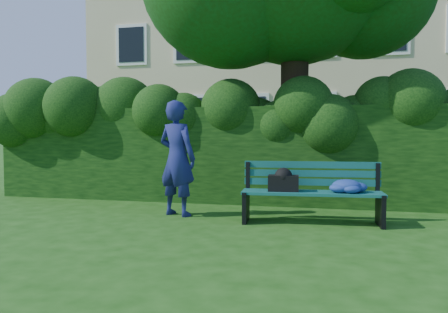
# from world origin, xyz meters

# --- Properties ---
(ground) EXTENTS (80.00, 80.00, 0.00)m
(ground) POSITION_xyz_m (0.00, 0.00, 0.00)
(ground) COLOR #19490F
(ground) RESTS_ON ground
(apartment_building) EXTENTS (16.00, 8.08, 12.00)m
(apartment_building) POSITION_xyz_m (-0.00, 13.99, 6.00)
(apartment_building) COLOR #C6B285
(apartment_building) RESTS_ON ground
(hedge) EXTENTS (10.00, 1.00, 1.80)m
(hedge) POSITION_xyz_m (0.00, 2.20, 0.90)
(hedge) COLOR black
(hedge) RESTS_ON ground
(park_bench) EXTENTS (2.05, 0.70, 0.89)m
(park_bench) POSITION_xyz_m (1.41, 0.40, 0.50)
(park_bench) COLOR #105143
(park_bench) RESTS_ON ground
(man_reading) EXTENTS (0.77, 0.63, 1.83)m
(man_reading) POSITION_xyz_m (-0.75, 0.52, 0.92)
(man_reading) COLOR navy
(man_reading) RESTS_ON ground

